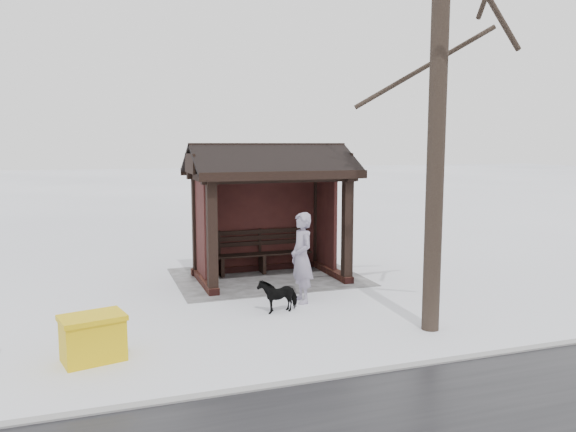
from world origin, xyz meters
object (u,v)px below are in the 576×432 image
object	(u,v)px
bus_shelter	(268,184)
dog	(278,295)
grit_bin	(93,338)
pedestrian	(302,258)

from	to	relation	value
bus_shelter	dog	size ratio (longest dim) A/B	4.96
bus_shelter	dog	world-z (taller)	bus_shelter
dog	grit_bin	distance (m)	3.52
bus_shelter	grit_bin	distance (m)	5.80
bus_shelter	pedestrian	bearing A→B (deg)	91.00
pedestrian	dog	distance (m)	0.95
bus_shelter	pedestrian	distance (m)	2.49
bus_shelter	grit_bin	world-z (taller)	bus_shelter
pedestrian	grit_bin	bearing A→B (deg)	-67.41
dog	pedestrian	bearing A→B (deg)	113.64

